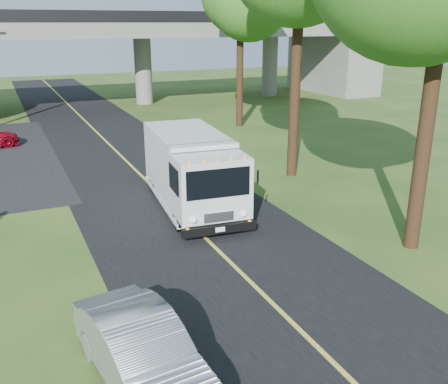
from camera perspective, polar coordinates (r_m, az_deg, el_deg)
ground at (r=12.56m, az=5.22°, el=-12.35°), size 120.00×120.00×0.00m
road at (r=21.05m, az=-8.27°, el=0.69°), size 7.00×90.00×0.02m
lane_line at (r=21.05m, az=-8.28°, el=0.74°), size 0.12×90.00×0.01m
overpass at (r=41.68m, az=-17.59°, el=15.31°), size 54.00×10.00×7.30m
step_van at (r=18.10m, az=-3.70°, el=2.69°), size 3.00×6.67×2.72m
silver_sedan at (r=9.84m, az=-9.34°, el=-17.68°), size 1.99×4.24×1.35m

